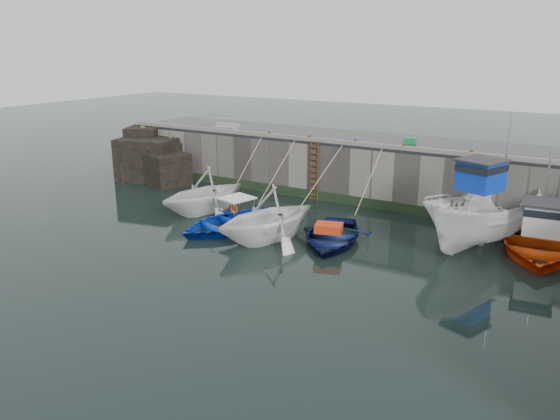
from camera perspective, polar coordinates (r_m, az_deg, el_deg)
The scene contains 24 objects.
ground at distance 20.86m, azimuth -4.16°, elevation -6.00°, with size 120.00×120.00×0.00m, color black.
quay_back at distance 31.02m, azimuth 9.07°, elevation 4.36°, with size 30.00×5.00×3.00m, color slate.
road_back at distance 30.73m, azimuth 9.20°, elevation 7.24°, with size 30.00×5.00×0.16m, color black.
kerb_back at distance 28.55m, azimuth 7.45°, elevation 6.96°, with size 30.00×0.30×0.20m, color slate.
algae_back at distance 29.04m, azimuth 7.08°, elevation 1.05°, with size 30.00×0.08×0.50m, color black.
rock_outcrop at distance 35.20m, azimuth -13.12°, elevation 5.21°, with size 5.85×4.24×3.41m.
ladder at distance 29.50m, azimuth 3.58°, elevation 4.08°, with size 0.51×0.08×3.20m.
boat_near_white at distance 27.96m, azimuth -7.87°, elevation -0.13°, with size 4.24×4.91×2.59m, color silver.
boat_near_white_rope at distance 30.81m, azimuth -3.61°, elevation 1.58°, with size 0.04×3.53×3.10m, color tan, non-canonical shape.
boat_near_blue at distance 25.26m, azimuth -5.37°, elevation -1.90°, with size 3.68×5.15×1.07m, color #0C3ABF.
boat_near_blue_rope at distance 28.82m, azimuth -0.16°, elevation 0.54°, with size 0.04×4.72×3.10m, color tan, non-canonical shape.
boat_near_blacktrim at distance 23.76m, azimuth -1.30°, elevation -3.06°, with size 4.39×5.08×2.68m, color silver.
boat_near_blacktrim_rope at distance 27.60m, azimuth 3.80°, elevation -0.24°, with size 0.04×5.01×3.10m, color tan, non-canonical shape.
boat_near_navy at distance 23.60m, azimuth 5.40°, elevation -3.27°, with size 3.41×4.78×0.99m, color #0A1444.
boat_near_navy_rope at distance 27.14m, azimuth 9.09°, elevation -0.71°, with size 0.04×4.06×3.10m, color tan, non-canonical shape.
boat_far_white at distance 24.38m, azimuth 20.52°, elevation -0.74°, with size 5.13×7.72×5.79m.
boat_far_orange at distance 24.67m, azimuth 25.45°, elevation -2.96°, with size 5.06×6.69×4.31m.
fish_crate at distance 29.44m, azimuth 13.42°, elevation 7.06°, with size 0.61×0.42×0.31m, color #178036.
railing at distance 33.80m, azimuth -5.65°, elevation 8.71°, with size 1.60×1.05×1.00m.
bollard_a at distance 30.92m, azimuth -1.07°, elevation 7.92°, with size 0.18×0.18×0.28m, color #3F1E0F.
bollard_b at distance 29.69m, azimuth 3.07°, elevation 7.53°, with size 0.18×0.18×0.28m, color #3F1E0F.
bollard_c at distance 28.56m, azimuth 7.91°, elevation 7.03°, with size 0.18×0.18×0.28m, color #3F1E0F.
bollard_d at distance 27.67m, azimuth 12.89°, elevation 6.46°, with size 0.18×0.18×0.28m, color #3F1E0F.
bollard_e at distance 26.89m, azimuth 19.40°, elevation 5.63°, with size 0.18×0.18×0.28m, color #3F1E0F.
Camera 1 is at (11.08, -15.72, 8.06)m, focal length 35.00 mm.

